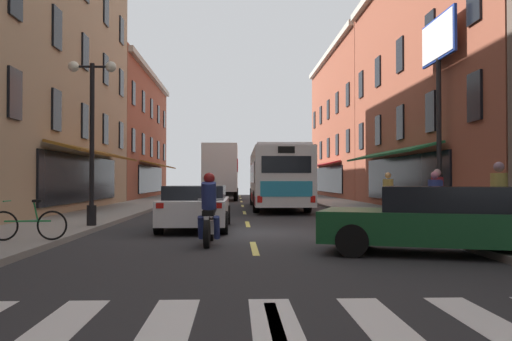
{
  "coord_description": "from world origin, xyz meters",
  "views": [
    {
      "loc": [
        -0.41,
        -15.41,
        1.48
      ],
      "look_at": [
        0.58,
        10.79,
        1.95
      ],
      "focal_mm": 38.35,
      "sensor_mm": 36.0,
      "label": 1
    }
  ],
  "objects": [
    {
      "name": "ground_plane",
      "position": [
        0.0,
        0.0,
        -0.05
      ],
      "size": [
        34.8,
        80.0,
        0.1
      ],
      "primitive_type": "cube",
      "color": "#28282B"
    },
    {
      "name": "lane_centre_dashes",
      "position": [
        0.0,
        -0.25,
        0.0
      ],
      "size": [
        0.14,
        73.9,
        0.01
      ],
      "color": "#DBCC4C",
      "rests_on": "ground"
    },
    {
      "name": "crosswalk_near",
      "position": [
        0.0,
        -10.0,
        0.0
      ],
      "size": [
        7.1,
        2.8,
        0.01
      ],
      "color": "silver",
      "rests_on": "ground"
    },
    {
      "name": "sidewalk_left",
      "position": [
        -5.9,
        0.0,
        0.07
      ],
      "size": [
        3.0,
        80.0,
        0.14
      ],
      "primitive_type": "cube",
      "color": "gray",
      "rests_on": "ground"
    },
    {
      "name": "sidewalk_right",
      "position": [
        5.9,
        0.0,
        0.07
      ],
      "size": [
        3.0,
        80.0,
        0.14
      ],
      "primitive_type": "cube",
      "color": "gray",
      "rests_on": "ground"
    },
    {
      "name": "billboard_sign",
      "position": [
        7.05,
        4.31,
        5.83
      ],
      "size": [
        0.4,
        3.17,
        7.36
      ],
      "color": "black",
      "rests_on": "sidewalk_right"
    },
    {
      "name": "transit_bus",
      "position": [
        1.74,
        13.0,
        1.63
      ],
      "size": [
        2.73,
        11.95,
        3.1
      ],
      "color": "silver",
      "rests_on": "ground"
    },
    {
      "name": "box_truck",
      "position": [
        -1.47,
        24.53,
        2.05
      ],
      "size": [
        2.54,
        6.95,
        4.01
      ],
      "color": "black",
      "rests_on": "ground"
    },
    {
      "name": "sedan_near",
      "position": [
        -1.6,
        1.19,
        0.69
      ],
      "size": [
        2.03,
        4.77,
        1.32
      ],
      "color": "silver",
      "rests_on": "ground"
    },
    {
      "name": "sedan_mid",
      "position": [
        3.71,
        -4.69,
        0.7
      ],
      "size": [
        5.02,
        3.3,
        1.36
      ],
      "color": "#144723",
      "rests_on": "ground"
    },
    {
      "name": "sedan_far",
      "position": [
        -1.35,
        34.99,
        0.67
      ],
      "size": [
        1.98,
        4.3,
        1.29
      ],
      "color": "silver",
      "rests_on": "ground"
    },
    {
      "name": "motorcycle_rider",
      "position": [
        -1.02,
        -2.78,
        0.71
      ],
      "size": [
        0.62,
        2.07,
        1.66
      ],
      "color": "black",
      "rests_on": "ground"
    },
    {
      "name": "bicycle_near",
      "position": [
        -5.04,
        -3.04,
        0.5
      ],
      "size": [
        1.71,
        0.48,
        0.91
      ],
      "color": "black",
      "rests_on": "sidewalk_left"
    },
    {
      "name": "pedestrian_near",
      "position": [
        5.68,
        0.85,
        1.03
      ],
      "size": [
        0.38,
        0.52,
        1.68
      ],
      "rotation": [
        0.0,
        0.0,
        6.04
      ],
      "color": "#66387F",
      "rests_on": "sidewalk_right"
    },
    {
      "name": "pedestrian_mid",
      "position": [
        4.95,
        3.58,
        0.97
      ],
      "size": [
        0.36,
        0.36,
        1.62
      ],
      "rotation": [
        0.0,
        0.0,
        2.61
      ],
      "color": "navy",
      "rests_on": "sidewalk_right"
    },
    {
      "name": "pedestrian_far",
      "position": [
        5.42,
        -3.54,
        1.04
      ],
      "size": [
        0.36,
        0.36,
        1.75
      ],
      "rotation": [
        0.0,
        0.0,
        5.33
      ],
      "color": "navy",
      "rests_on": "sidewalk_right"
    },
    {
      "name": "pedestrian_rear",
      "position": [
        5.08,
        -0.57,
        0.95
      ],
      "size": [
        0.36,
        0.36,
        1.59
      ],
      "rotation": [
        0.0,
        0.0,
        3.04
      ],
      "color": "#B29947",
      "rests_on": "sidewalk_right"
    },
    {
      "name": "street_lamp_twin",
      "position": [
        -4.68,
        0.98,
        2.86
      ],
      "size": [
        1.42,
        0.32,
        4.89
      ],
      "color": "black",
      "rests_on": "sidewalk_left"
    }
  ]
}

